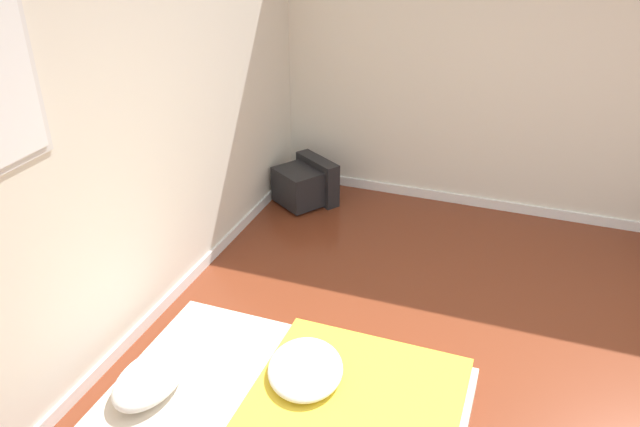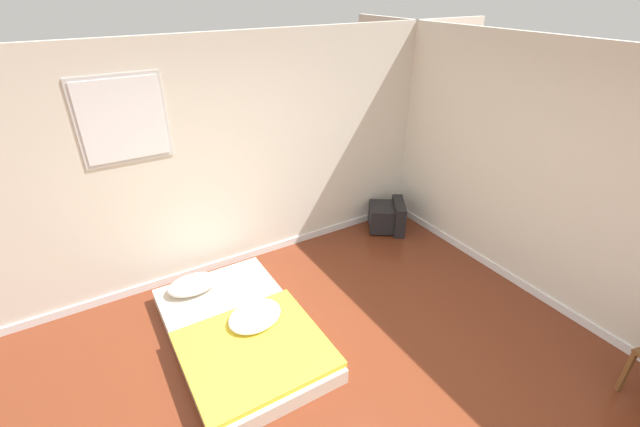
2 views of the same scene
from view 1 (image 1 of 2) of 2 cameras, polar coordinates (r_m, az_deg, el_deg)
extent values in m
plane|color=maroon|center=(3.86, 18.06, -17.68)|extent=(20.00, 20.00, 0.00)
cube|color=silver|center=(3.86, -18.34, 5.69)|extent=(7.56, 0.06, 2.60)
cube|color=white|center=(4.44, -15.48, -9.46)|extent=(7.56, 0.02, 0.09)
cube|color=silver|center=(5.55, 22.07, 11.77)|extent=(0.06, 7.34, 2.60)
cube|color=white|center=(5.96, 19.92, 0.09)|extent=(0.02, 7.34, 0.09)
cube|color=beige|center=(3.67, -2.92, -17.16)|extent=(1.19, 1.95, 0.15)
ellipsoid|color=white|center=(3.73, -15.32, -14.38)|extent=(0.52, 0.34, 0.14)
cube|color=yellow|center=(3.51, 2.86, -17.49)|extent=(1.21, 1.13, 0.05)
ellipsoid|color=silver|center=(3.64, -1.34, -13.99)|extent=(0.64, 0.57, 0.11)
cube|color=black|center=(5.74, -2.05, 2.46)|extent=(0.49, 0.52, 0.33)
cube|color=black|center=(5.86, -0.23, 3.18)|extent=(0.39, 0.50, 0.41)
cube|color=#283342|center=(5.89, 0.33, 3.45)|extent=(0.23, 0.35, 0.30)
camera|label=2|loc=(2.44, 79.13, 14.80)|focal=24.00mm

